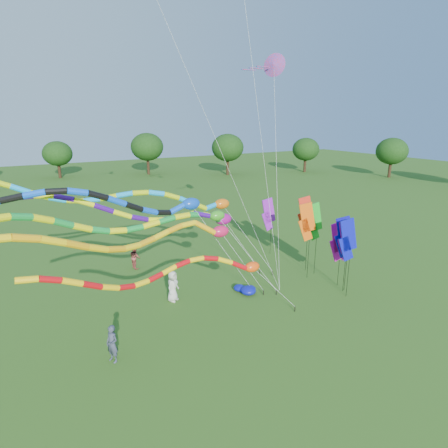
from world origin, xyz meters
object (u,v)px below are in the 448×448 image
tube_kite_red (183,271)px  person_c (135,257)px  person_a (173,286)px  blue_nylon_heap (244,290)px  tube_kite_orange (144,237)px  person_b (112,344)px

tube_kite_red → person_c: (0.93, 10.37, -3.00)m
person_a → person_c: (-0.42, 5.71, -0.10)m
blue_nylon_heap → tube_kite_orange: bearing=-158.8°
blue_nylon_heap → person_b: size_ratio=0.87×
person_c → blue_nylon_heap: bearing=-155.4°
tube_kite_orange → person_c: bearing=63.5°
person_c → tube_kite_orange: bearing=159.6°
tube_kite_red → person_a: size_ratio=6.92×
tube_kite_orange → person_c: (2.20, 9.49, -4.48)m
person_b → tube_kite_orange: bearing=65.4°
tube_kite_red → person_a: bearing=70.8°
person_a → person_c: person_a is taller
tube_kite_red → person_b: tube_kite_red is taller
tube_kite_orange → tube_kite_red: bearing=-48.4°
tube_kite_red → blue_nylon_heap: 7.23m
blue_nylon_heap → person_b: 8.63m
blue_nylon_heap → person_c: bearing=122.0°
tube_kite_red → person_c: 10.84m
tube_kite_red → blue_nylon_heap: (5.28, 3.42, -3.56)m
tube_kite_orange → person_a: bearing=41.9°
blue_nylon_heap → person_c: (-4.35, 6.95, 0.56)m
person_a → person_b: bearing=-175.0°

